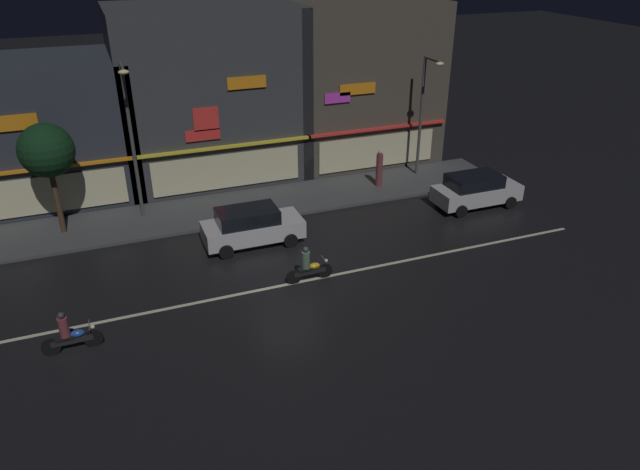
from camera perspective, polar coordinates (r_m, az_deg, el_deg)
ground_plane at (r=23.07m, az=-3.21°, el=-4.80°), size 140.00×140.00×0.00m
lane_divider_stripe at (r=23.07m, az=-3.21°, el=-4.79°), size 26.96×0.16×0.01m
sidewalk_far at (r=29.59m, az=-7.89°, el=2.69°), size 28.38×3.81×0.14m
storefront_left_block at (r=36.01m, az=2.97°, el=14.73°), size 8.67×7.83×8.96m
storefront_center_block at (r=32.85m, az=-25.32°, el=9.08°), size 8.79×6.74×6.86m
storefront_right_block at (r=33.08m, az=-10.68°, el=13.23°), size 9.52×6.90×8.99m
streetlamp_west at (r=27.87m, az=-17.77°, el=9.57°), size 0.44×1.64×7.19m
streetlamp_mid at (r=32.40m, az=9.98°, el=12.09°), size 0.44×1.64×6.46m
pedestrian_on_sidewalk at (r=31.50m, az=5.73°, el=6.33°), size 0.35×0.35×1.98m
street_tree at (r=27.78m, az=-24.86°, el=7.35°), size 2.32×2.32×5.00m
parked_car_near_kerb at (r=25.76m, az=-6.62°, el=0.88°), size 4.30×1.98×1.67m
parked_car_trailing at (r=30.26m, az=14.78°, el=4.24°), size 4.30×1.98×1.67m
motorcycle_lead at (r=20.96m, az=-23.03°, el=-8.83°), size 1.90×0.60×1.52m
motorcycle_following at (r=22.97m, az=-1.13°, el=-3.07°), size 1.90×0.60×1.52m
traffic_cone at (r=27.66m, az=-3.30°, el=1.58°), size 0.36×0.36×0.55m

